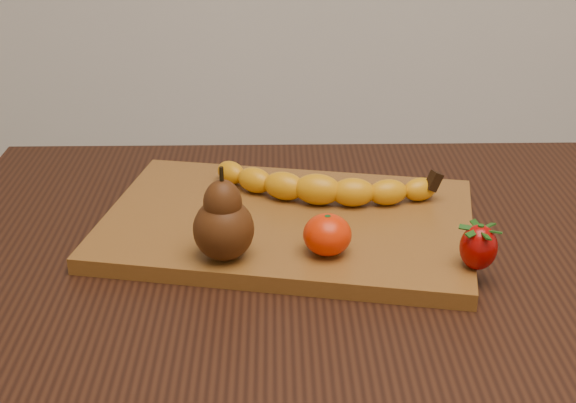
{
  "coord_description": "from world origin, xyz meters",
  "views": [
    {
      "loc": [
        -0.08,
        -0.84,
        1.22
      ],
      "look_at": [
        -0.07,
        0.05,
        0.8
      ],
      "focal_mm": 50.0,
      "sensor_mm": 36.0,
      "label": 1
    }
  ],
  "objects_px": {
    "table": "(341,318)",
    "pear": "(223,214)",
    "cutting_board": "(288,223)",
    "mandarin": "(327,235)"
  },
  "relations": [
    {
      "from": "cutting_board",
      "to": "pear",
      "type": "bearing_deg",
      "value": -115.04
    },
    {
      "from": "table",
      "to": "cutting_board",
      "type": "xyz_separation_m",
      "value": [
        -0.07,
        0.05,
        0.11
      ]
    },
    {
      "from": "table",
      "to": "pear",
      "type": "distance_m",
      "value": 0.23
    },
    {
      "from": "table",
      "to": "mandarin",
      "type": "height_order",
      "value": "mandarin"
    },
    {
      "from": "pear",
      "to": "cutting_board",
      "type": "bearing_deg",
      "value": 54.01
    },
    {
      "from": "table",
      "to": "cutting_board",
      "type": "relative_size",
      "value": 2.22
    },
    {
      "from": "table",
      "to": "mandarin",
      "type": "bearing_deg",
      "value": -117.25
    },
    {
      "from": "cutting_board",
      "to": "mandarin",
      "type": "bearing_deg",
      "value": -55.26
    },
    {
      "from": "cutting_board",
      "to": "pear",
      "type": "distance_m",
      "value": 0.14
    },
    {
      "from": "cutting_board",
      "to": "mandarin",
      "type": "xyz_separation_m",
      "value": [
        0.04,
        -0.1,
        0.03
      ]
    }
  ]
}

